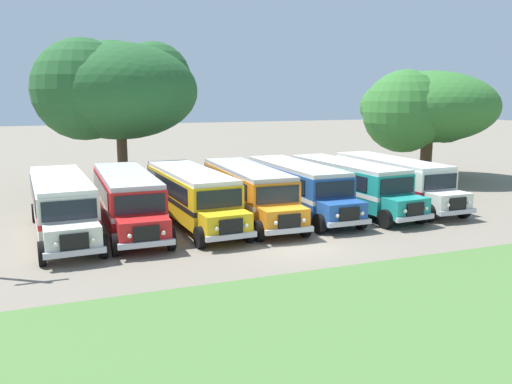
% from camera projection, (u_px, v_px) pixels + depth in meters
% --- Properties ---
extents(ground_plane, '(220.00, 220.00, 0.00)m').
position_uv_depth(ground_plane, '(296.00, 244.00, 24.05)').
color(ground_plane, slate).
extents(foreground_grass_strip, '(80.00, 10.78, 0.01)m').
position_uv_depth(foreground_grass_strip, '(422.00, 321.00, 15.89)').
color(foreground_grass_strip, '#4C7538').
rests_on(foreground_grass_strip, ground_plane).
extents(parked_bus_slot_0, '(3.18, 10.91, 2.82)m').
position_uv_depth(parked_bus_slot_0, '(62.00, 202.00, 25.65)').
color(parked_bus_slot_0, silver).
rests_on(parked_bus_slot_0, ground_plane).
extents(parked_bus_slot_1, '(2.69, 10.84, 2.82)m').
position_uv_depth(parked_bus_slot_1, '(127.00, 197.00, 26.97)').
color(parked_bus_slot_1, red).
rests_on(parked_bus_slot_1, ground_plane).
extents(parked_bus_slot_2, '(3.16, 10.90, 2.82)m').
position_uv_depth(parked_bus_slot_2, '(192.00, 193.00, 28.05)').
color(parked_bus_slot_2, yellow).
rests_on(parked_bus_slot_2, ground_plane).
extents(parked_bus_slot_3, '(2.90, 10.87, 2.82)m').
position_uv_depth(parked_bus_slot_3, '(248.00, 189.00, 29.21)').
color(parked_bus_slot_3, orange).
rests_on(parked_bus_slot_3, ground_plane).
extents(parked_bus_slot_4, '(2.73, 10.85, 2.82)m').
position_uv_depth(parked_bus_slot_4, '(298.00, 185.00, 30.59)').
color(parked_bus_slot_4, '#23519E').
rests_on(parked_bus_slot_4, ground_plane).
extents(parked_bus_slot_5, '(3.44, 10.95, 2.82)m').
position_uv_depth(parked_bus_slot_5, '(348.00, 183.00, 31.48)').
color(parked_bus_slot_5, teal).
rests_on(parked_bus_slot_5, ground_plane).
extents(parked_bus_slot_6, '(2.77, 10.85, 2.82)m').
position_uv_depth(parked_bus_slot_6, '(393.00, 179.00, 33.00)').
color(parked_bus_slot_6, silver).
rests_on(parked_bus_slot_6, ground_plane).
extents(broad_shade_tree, '(11.20, 11.50, 10.88)m').
position_uv_depth(broad_shade_tree, '(115.00, 88.00, 36.45)').
color(broad_shade_tree, brown).
rests_on(broad_shade_tree, ground_plane).
extents(secondary_tree, '(11.87, 11.42, 8.97)m').
position_uv_depth(secondary_tree, '(421.00, 109.00, 42.38)').
color(secondary_tree, brown).
rests_on(secondary_tree, ground_plane).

